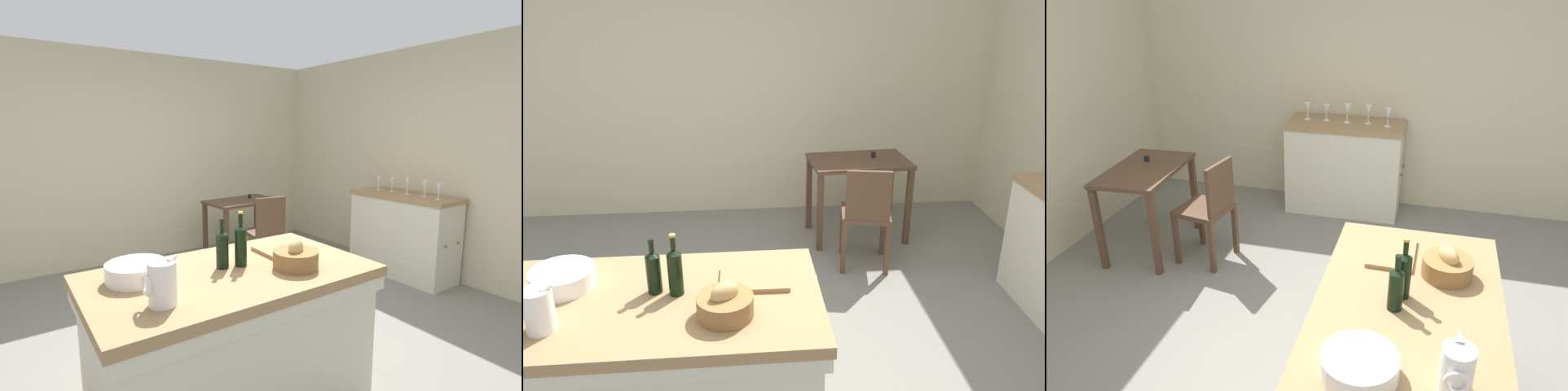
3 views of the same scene
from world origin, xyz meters
TOP-DOWN VIEW (x-y plane):
  - ground_plane at (0.00, 0.00)m, footprint 6.76×6.76m
  - wall_back at (0.00, 2.60)m, footprint 5.32×0.12m
  - wall_right at (2.60, 0.00)m, footprint 0.12×5.20m
  - island_table at (-0.48, -0.55)m, footprint 1.58×0.90m
  - side_cabinet at (2.26, 0.27)m, footprint 0.52×1.18m
  - writing_desk at (1.04, 1.79)m, footprint 0.94×0.62m
  - wooden_chair at (0.97, 1.18)m, footprint 0.46×0.46m
  - pitcher at (-0.96, -0.75)m, footprint 0.17×0.13m
  - wash_bowl at (-0.97, -0.39)m, footprint 0.31×0.31m
  - bread_basket at (-0.16, -0.72)m, footprint 0.26×0.26m
  - cutting_board at (-0.01, -0.42)m, footprint 0.35×0.26m
  - wine_bottle_dark at (-0.40, -0.51)m, footprint 0.07×0.07m
  - wine_bottle_amber at (-0.50, -0.48)m, footprint 0.07×0.07m
  - wine_glass_far_left at (2.23, -0.14)m, footprint 0.07×0.07m
  - wine_glass_left at (2.29, 0.06)m, footprint 0.07×0.07m
  - wine_glass_middle at (2.28, 0.26)m, footprint 0.07×0.07m
  - wine_glass_right at (2.30, 0.48)m, footprint 0.07×0.07m
  - wine_glass_far_right at (2.29, 0.67)m, footprint 0.07×0.07m

SIDE VIEW (x-z plane):
  - ground_plane at x=0.00m, z-range 0.00..0.00m
  - island_table at x=-0.48m, z-range 0.03..0.90m
  - side_cabinet at x=2.26m, z-range 0.00..0.94m
  - wooden_chair at x=0.97m, z-range 0.04..0.96m
  - writing_desk at x=1.04m, z-range 0.23..1.06m
  - cutting_board at x=-0.01m, z-range 0.87..0.89m
  - wash_bowl at x=-0.97m, z-range 0.87..0.96m
  - bread_basket at x=-0.16m, z-range 0.84..1.01m
  - pitcher at x=-0.96m, z-range 0.85..1.09m
  - wine_bottle_amber at x=-0.50m, z-range 0.84..1.13m
  - wine_bottle_dark at x=-0.40m, z-range 0.84..1.16m
  - wine_glass_right at x=2.30m, z-range 0.97..1.13m
  - wine_glass_far_right at x=2.29m, z-range 0.97..1.14m
  - wine_glass_far_left at x=2.23m, z-range 0.97..1.16m
  - wine_glass_left at x=2.29m, z-range 0.97..1.16m
  - wine_glass_middle at x=2.28m, z-range 0.97..1.16m
  - wall_back at x=0.00m, z-range 0.00..2.60m
  - wall_right at x=2.60m, z-range 0.00..2.60m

